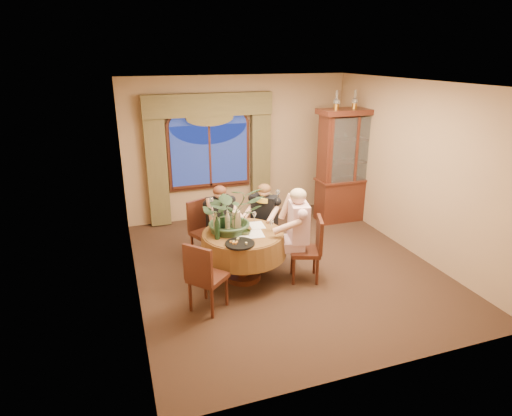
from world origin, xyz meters
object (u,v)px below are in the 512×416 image
object	(u,v)px
chair_right	(305,250)
wine_bottle_2	(228,222)
chair_front_left	(208,276)
person_back	(220,223)
dining_table	(243,256)
wine_bottle_3	(222,220)
person_pink	(298,233)
chair_back_right	(262,228)
stoneware_vase	(236,221)
oil_lamp_center	(355,99)
oil_lamp_right	(373,99)
wine_bottle_1	(216,223)
chair_back	(206,232)
person_scarf	(264,221)
wine_bottle_0	(217,228)
oil_lamp_left	(337,100)
china_cabinet	(350,166)
centerpiece_plant	(231,191)
olive_bowl	(245,232)

from	to	relation	value
chair_right	wine_bottle_2	xyz separation A→B (m)	(-1.06, 0.37, 0.44)
chair_front_left	person_back	distance (m)	1.47
dining_table	wine_bottle_3	size ratio (longest dim) A/B	3.82
person_pink	chair_back_right	bearing A→B (deg)	29.08
stoneware_vase	oil_lamp_center	bearing A→B (deg)	29.66
oil_lamp_right	wine_bottle_1	size ratio (longest dim) A/B	1.03
oil_lamp_center	wine_bottle_2	distance (m)	3.65
chair_back	wine_bottle_1	distance (m)	0.85
oil_lamp_right	person_scarf	world-z (taller)	oil_lamp_right
chair_back_right	wine_bottle_0	distance (m)	1.31
stoneware_vase	chair_back	bearing A→B (deg)	113.42
chair_right	chair_back	size ratio (longest dim) A/B	1.00
oil_lamp_right	wine_bottle_1	world-z (taller)	oil_lamp_right
oil_lamp_left	stoneware_vase	distance (m)	3.23
china_cabinet	oil_lamp_left	size ratio (longest dim) A/B	6.48
wine_bottle_0	person_back	bearing A→B (deg)	73.59
china_cabinet	chair_right	distance (m)	2.80
wine_bottle_2	chair_back	bearing A→B (deg)	102.25
dining_table	oil_lamp_right	xyz separation A→B (m)	(3.10, 1.69, 2.00)
oil_lamp_left	person_pink	bearing A→B (deg)	-129.50
china_cabinet	person_pink	distance (m)	2.71
chair_back_right	person_pink	size ratio (longest dim) A/B	0.69
chair_front_left	wine_bottle_3	world-z (taller)	wine_bottle_3
china_cabinet	chair_front_left	distance (m)	4.14
chair_back	oil_lamp_left	bearing A→B (deg)	173.71
chair_right	centerpiece_plant	world-z (taller)	centerpiece_plant
chair_right	chair_back_right	world-z (taller)	same
chair_back	person_back	size ratio (longest dim) A/B	0.77
china_cabinet	chair_right	size ratio (longest dim) A/B	2.30
oil_lamp_left	wine_bottle_3	size ratio (longest dim) A/B	1.03
chair_back_right	olive_bowl	size ratio (longest dim) A/B	5.84
oil_lamp_center	person_scarf	xyz separation A→B (m)	(-2.17, -1.08, -1.75)
dining_table	stoneware_vase	xyz separation A→B (m)	(-0.06, 0.11, 0.52)
dining_table	person_scarf	xyz separation A→B (m)	(0.55, 0.61, 0.25)
chair_front_left	person_back	bearing A→B (deg)	116.97
person_pink	chair_front_left	bearing A→B (deg)	118.88
dining_table	person_back	world-z (taller)	person_back
person_pink	wine_bottle_2	size ratio (longest dim) A/B	4.20
oil_lamp_left	centerpiece_plant	bearing A→B (deg)	-147.77
person_pink	person_scarf	bearing A→B (deg)	29.54
oil_lamp_center	oil_lamp_left	bearing A→B (deg)	180.00
dining_table	stoneware_vase	bearing A→B (deg)	119.95
oil_lamp_center	chair_back	size ratio (longest dim) A/B	0.35
chair_back	china_cabinet	bearing A→B (deg)	171.59
wine_bottle_0	wine_bottle_3	size ratio (longest dim) A/B	1.00
chair_back	chair_front_left	size ratio (longest dim) A/B	1.00
centerpiece_plant	china_cabinet	bearing A→B (deg)	28.62
stoneware_vase	centerpiece_plant	bearing A→B (deg)	152.55
oil_lamp_left	olive_bowl	size ratio (longest dim) A/B	2.07
chair_back_right	wine_bottle_2	xyz separation A→B (m)	(-0.74, -0.62, 0.44)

